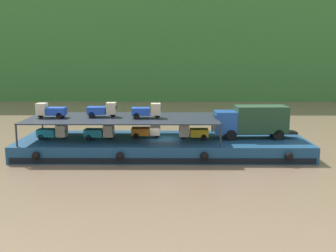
% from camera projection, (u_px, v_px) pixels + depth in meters
% --- Properties ---
extents(ground_plane, '(400.00, 400.00, 0.00)m').
position_uv_depth(ground_plane, '(163.00, 154.00, 38.24)').
color(ground_plane, '#7F664C').
extents(hillside_far_bank, '(134.17, 36.83, 34.06)m').
position_uv_depth(hillside_far_bank, '(168.00, 14.00, 95.18)').
color(hillside_far_bank, '#387533').
rests_on(hillside_far_bank, ground).
extents(cargo_barge, '(27.04, 8.59, 1.50)m').
position_uv_depth(cargo_barge, '(163.00, 146.00, 38.08)').
color(cargo_barge, navy).
rests_on(cargo_barge, ground).
extents(covered_lorry, '(7.91, 2.50, 3.10)m').
position_uv_depth(covered_lorry, '(253.00, 121.00, 37.84)').
color(covered_lorry, '#1E4C99').
rests_on(covered_lorry, cargo_barge).
extents(cargo_rack, '(17.84, 7.23, 2.00)m').
position_uv_depth(cargo_rack, '(123.00, 118.00, 37.66)').
color(cargo_rack, '#232833').
rests_on(cargo_rack, cargo_barge).
extents(mini_truck_lower_stern, '(2.79, 1.29, 1.38)m').
position_uv_depth(mini_truck_lower_stern, '(53.00, 132.00, 37.47)').
color(mini_truck_lower_stern, teal).
rests_on(mini_truck_lower_stern, cargo_barge).
extents(mini_truck_lower_aft, '(2.79, 1.28, 1.38)m').
position_uv_depth(mini_truck_lower_aft, '(100.00, 132.00, 37.40)').
color(mini_truck_lower_aft, teal).
rests_on(mini_truck_lower_aft, cargo_barge).
extents(mini_truck_lower_mid, '(2.75, 1.22, 1.38)m').
position_uv_depth(mini_truck_lower_mid, '(146.00, 131.00, 38.17)').
color(mini_truck_lower_mid, orange).
rests_on(mini_truck_lower_mid, cargo_barge).
extents(mini_truck_lower_fore, '(2.76, 1.23, 1.38)m').
position_uv_depth(mini_truck_lower_fore, '(193.00, 132.00, 37.54)').
color(mini_truck_lower_fore, gold).
rests_on(mini_truck_lower_fore, cargo_barge).
extents(mini_truck_upper_stern, '(2.78, 1.28, 1.38)m').
position_uv_depth(mini_truck_upper_stern, '(51.00, 110.00, 37.49)').
color(mini_truck_upper_stern, '#1E47B7').
rests_on(mini_truck_upper_stern, cargo_rack).
extents(mini_truck_upper_mid, '(2.77, 1.26, 1.38)m').
position_uv_depth(mini_truck_upper_mid, '(102.00, 110.00, 37.97)').
color(mini_truck_upper_mid, '#1E47B7').
rests_on(mini_truck_upper_mid, cargo_rack).
extents(mini_truck_upper_fore, '(2.78, 1.27, 1.38)m').
position_uv_depth(mini_truck_upper_fore, '(147.00, 111.00, 37.34)').
color(mini_truck_upper_fore, '#1E47B7').
rests_on(mini_truck_upper_fore, cargo_rack).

